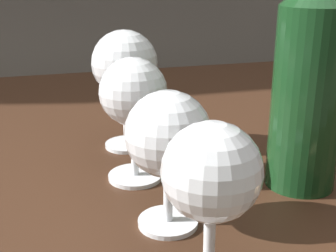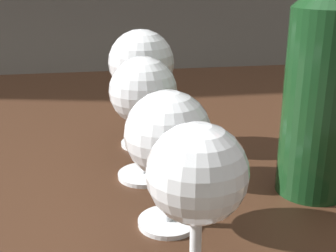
{
  "view_description": "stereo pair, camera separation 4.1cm",
  "coord_description": "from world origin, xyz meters",
  "px_view_note": "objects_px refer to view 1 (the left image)",
  "views": [
    {
      "loc": [
        -0.03,
        -0.61,
        0.94
      ],
      "look_at": [
        0.07,
        -0.24,
        0.81
      ],
      "focal_mm": 48.6,
      "sensor_mm": 36.0,
      "label": 1
    },
    {
      "loc": [
        0.01,
        -0.62,
        0.94
      ],
      "look_at": [
        0.07,
        -0.24,
        0.81
      ],
      "focal_mm": 48.6,
      "sensor_mm": 36.0,
      "label": 2
    }
  ],
  "objects_px": {
    "wine_glass_amber": "(168,136)",
    "wine_glass_chardonnay": "(125,65)",
    "wine_glass_empty": "(133,96)",
    "wine_glass_white": "(212,177)",
    "wine_bottle": "(309,79)"
  },
  "relations": [
    {
      "from": "wine_glass_amber",
      "to": "wine_glass_chardonnay",
      "type": "height_order",
      "value": "wine_glass_chardonnay"
    },
    {
      "from": "wine_glass_amber",
      "to": "wine_glass_chardonnay",
      "type": "distance_m",
      "value": 0.21
    },
    {
      "from": "wine_glass_amber",
      "to": "wine_glass_empty",
      "type": "bearing_deg",
      "value": 95.33
    },
    {
      "from": "wine_glass_white",
      "to": "wine_glass_chardonnay",
      "type": "bearing_deg",
      "value": 90.89
    },
    {
      "from": "wine_glass_empty",
      "to": "wine_glass_chardonnay",
      "type": "relative_size",
      "value": 0.9
    },
    {
      "from": "wine_glass_amber",
      "to": "wine_glass_empty",
      "type": "relative_size",
      "value": 0.93
    },
    {
      "from": "wine_glass_chardonnay",
      "to": "wine_bottle",
      "type": "bearing_deg",
      "value": -44.44
    },
    {
      "from": "wine_glass_white",
      "to": "wine_glass_amber",
      "type": "distance_m",
      "value": 0.1
    },
    {
      "from": "wine_glass_chardonnay",
      "to": "wine_bottle",
      "type": "distance_m",
      "value": 0.24
    },
    {
      "from": "wine_glass_chardonnay",
      "to": "wine_bottle",
      "type": "height_order",
      "value": "wine_bottle"
    },
    {
      "from": "wine_glass_chardonnay",
      "to": "wine_glass_amber",
      "type": "bearing_deg",
      "value": -89.76
    },
    {
      "from": "wine_glass_white",
      "to": "wine_glass_amber",
      "type": "xyz_separation_m",
      "value": [
        -0.0,
        0.1,
        -0.01
      ]
    },
    {
      "from": "wine_bottle",
      "to": "wine_glass_chardonnay",
      "type": "bearing_deg",
      "value": 135.56
    },
    {
      "from": "wine_glass_amber",
      "to": "wine_glass_chardonnay",
      "type": "xyz_separation_m",
      "value": [
        -0.0,
        0.21,
        0.02
      ]
    },
    {
      "from": "wine_glass_white",
      "to": "wine_bottle",
      "type": "height_order",
      "value": "wine_bottle"
    }
  ]
}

